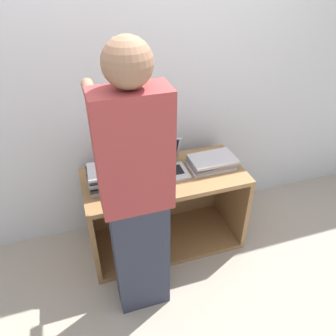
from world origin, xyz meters
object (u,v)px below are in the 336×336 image
at_px(laptop_stack_left, 113,176).
at_px(laptop_stack_right, 212,162).
at_px(person, 137,197).
at_px(laptop_open, 163,166).

xyz_separation_m(laptop_stack_left, laptop_stack_right, (0.76, 0.00, -0.03)).
bearing_deg(laptop_stack_right, person, -146.01).
relative_size(laptop_open, laptop_stack_left, 0.95).
bearing_deg(laptop_stack_left, laptop_stack_right, 0.11).
height_order(laptop_stack_left, person, person).
distance_m(laptop_open, laptop_stack_right, 0.39).
distance_m(laptop_open, person, 0.63).
height_order(laptop_stack_left, laptop_stack_right, laptop_stack_left).
distance_m(laptop_stack_left, laptop_stack_right, 0.76).
xyz_separation_m(laptop_open, person, (-0.31, -0.52, 0.18)).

